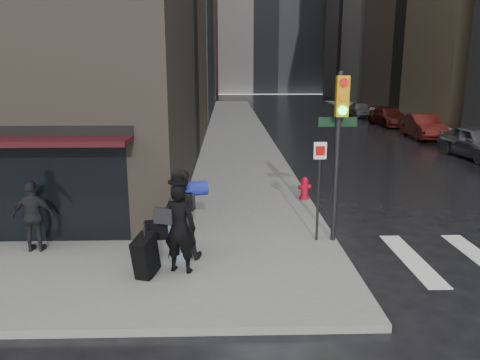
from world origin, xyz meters
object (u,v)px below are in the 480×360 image
object	(u,v)px
parked_car_1	(476,142)
parked_car_2	(423,126)
man_greycoat	(34,216)
man_overcoat	(173,232)
fire_hydrant	(304,189)
parked_car_3	(389,117)
man_jeans	(179,214)
traffic_light	(337,135)
parked_car_4	(360,110)

from	to	relation	value
parked_car_1	parked_car_2	size ratio (longest dim) A/B	1.00
man_greycoat	man_overcoat	bearing A→B (deg)	158.43
man_greycoat	fire_hydrant	bearing A→B (deg)	-148.87
parked_car_3	fire_hydrant	bearing A→B (deg)	-119.88
parked_car_2	man_overcoat	bearing A→B (deg)	-120.37
man_jeans	man_greycoat	bearing A→B (deg)	-15.18
traffic_light	parked_car_3	world-z (taller)	traffic_light
man_overcoat	parked_car_2	world-z (taller)	man_overcoat
man_greycoat	fire_hydrant	size ratio (longest dim) A/B	2.30
man_overcoat	parked_car_1	size ratio (longest dim) A/B	0.46
parked_car_2	parked_car_4	size ratio (longest dim) A/B	1.14
parked_car_3	parked_car_4	xyz separation A→B (m)	(-0.33, 6.55, -0.01)
man_jeans	parked_car_4	distance (m)	34.33
man_overcoat	man_jeans	distance (m)	0.79
traffic_light	parked_car_2	distance (m)	20.30
parked_car_1	parked_car_2	xyz separation A→B (m)	(0.13, 6.55, -0.03)
man_jeans	fire_hydrant	world-z (taller)	man_jeans
fire_hydrant	parked_car_1	xyz separation A→B (m)	(9.48, 7.49, 0.30)
parked_car_1	parked_car_3	size ratio (longest dim) A/B	0.96
man_greycoat	parked_car_4	bearing A→B (deg)	-117.74
man_overcoat	parked_car_4	bearing A→B (deg)	-94.73
man_greycoat	parked_car_3	bearing A→B (deg)	-124.11
man_greycoat	parked_car_1	world-z (taller)	man_greycoat
fire_hydrant	parked_car_3	bearing A→B (deg)	64.69
man_jeans	parked_car_3	size ratio (longest dim) A/B	0.43
traffic_light	parked_car_4	size ratio (longest dim) A/B	1.02
man_greycoat	parked_car_2	distance (m)	24.53
traffic_light	fire_hydrant	world-z (taller)	traffic_light
man_jeans	parked_car_4	size ratio (longest dim) A/B	0.51
fire_hydrant	parked_car_2	xyz separation A→B (m)	(9.61, 14.04, 0.27)
parked_car_3	parked_car_4	world-z (taller)	parked_car_3
parked_car_4	fire_hydrant	bearing A→B (deg)	-105.90
man_jeans	parked_car_3	distance (m)	28.52
traffic_light	parked_car_4	bearing A→B (deg)	72.15
man_greycoat	parked_car_3	distance (m)	29.79
man_jeans	parked_car_3	world-z (taller)	man_jeans
man_greycoat	parked_car_2	bearing A→B (deg)	-132.40
parked_car_1	man_greycoat	bearing A→B (deg)	-150.24
man_jeans	traffic_light	distance (m)	4.01
parked_car_1	parked_car_4	bearing A→B (deg)	84.38
traffic_light	man_jeans	bearing A→B (deg)	-166.97
man_jeans	parked_car_2	xyz separation A→B (m)	(13.12, 18.70, -0.41)
man_greycoat	parked_car_4	world-z (taller)	man_greycoat
man_jeans	parked_car_4	xyz separation A→B (m)	(12.92, 31.80, -0.48)
man_greycoat	parked_car_1	bearing A→B (deg)	-144.75
traffic_light	man_greycoat	bearing A→B (deg)	-177.63
traffic_light	parked_car_3	bearing A→B (deg)	67.31
parked_car_1	parked_car_3	distance (m)	13.10
traffic_light	parked_car_2	bearing A→B (deg)	60.77
man_overcoat	man_jeans	size ratio (longest dim) A/B	1.04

